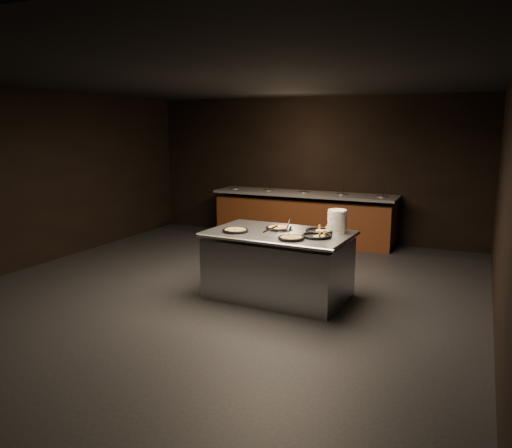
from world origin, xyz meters
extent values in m
cube|color=black|center=(0.00, 0.00, -0.01)|extent=(7.00, 8.00, 0.01)
cube|color=black|center=(0.00, 0.00, 2.90)|extent=(7.00, 8.00, 0.01)
cube|color=black|center=(0.00, 4.00, 1.45)|extent=(7.00, 0.01, 2.90)
cube|color=black|center=(-3.50, 0.00, 1.45)|extent=(0.01, 8.00, 2.90)
cube|color=black|center=(3.50, 0.00, 1.45)|extent=(0.01, 8.00, 2.90)
cube|color=#4E2512|center=(0.00, 3.58, 0.43)|extent=(3.60, 0.75, 0.85)
cube|color=#5E5E63|center=(0.00, 3.58, 0.97)|extent=(3.70, 0.83, 0.05)
cube|color=#311D0B|center=(0.00, 3.58, 0.04)|extent=(3.60, 0.69, 0.08)
cylinder|color=#B1B3B8|center=(-1.55, 3.58, 0.98)|extent=(0.22, 0.22, 0.08)
cylinder|color=olive|center=(-1.55, 3.58, 1.00)|extent=(0.19, 0.19, 0.02)
cylinder|color=black|center=(-1.52, 3.56, 1.09)|extent=(0.04, 0.10, 0.19)
cylinder|color=#B1B3B8|center=(-0.78, 3.58, 0.98)|extent=(0.22, 0.22, 0.08)
cylinder|color=olive|center=(-0.78, 3.58, 1.00)|extent=(0.19, 0.19, 0.02)
cylinder|color=black|center=(-0.74, 3.56, 1.09)|extent=(0.04, 0.10, 0.19)
cylinder|color=#B1B3B8|center=(0.00, 3.58, 0.98)|extent=(0.22, 0.22, 0.08)
cylinder|color=olive|center=(0.00, 3.58, 1.00)|extent=(0.19, 0.19, 0.02)
cylinder|color=black|center=(0.03, 3.56, 1.09)|extent=(0.04, 0.10, 0.19)
cylinder|color=#B1B3B8|center=(0.78, 3.58, 0.98)|extent=(0.22, 0.22, 0.08)
cylinder|color=olive|center=(0.78, 3.58, 1.00)|extent=(0.19, 0.19, 0.02)
cylinder|color=black|center=(0.81, 3.56, 1.09)|extent=(0.04, 0.10, 0.19)
cylinder|color=#B1B3B8|center=(1.55, 3.58, 0.98)|extent=(0.22, 0.22, 0.08)
cylinder|color=olive|center=(1.55, 3.58, 1.00)|extent=(0.19, 0.19, 0.02)
cylinder|color=black|center=(1.58, 3.56, 1.09)|extent=(0.04, 0.10, 0.19)
cube|color=#B1B3B8|center=(0.81, 0.21, 0.41)|extent=(1.87, 1.21, 0.82)
cube|color=#B1B3B8|center=(0.81, 0.21, 0.89)|extent=(1.96, 1.29, 0.04)
cylinder|color=#B1B3B8|center=(0.81, -0.39, 0.89)|extent=(1.90, 0.15, 0.04)
cylinder|color=white|center=(1.52, 0.52, 1.06)|extent=(0.25, 0.25, 0.30)
cylinder|color=black|center=(0.27, -0.02, 0.91)|extent=(0.33, 0.33, 0.01)
torus|color=black|center=(0.27, -0.02, 0.93)|extent=(0.36, 0.36, 0.04)
torus|color=olive|center=(0.27, -0.02, 0.93)|extent=(0.29, 0.29, 0.03)
cylinder|color=tan|center=(0.27, -0.02, 0.93)|extent=(0.25, 0.25, 0.02)
cube|color=black|center=(0.27, -0.02, 0.94)|extent=(0.13, 0.22, 0.00)
cube|color=black|center=(0.27, -0.02, 0.94)|extent=(0.22, 0.13, 0.00)
cylinder|color=black|center=(0.74, 0.39, 0.91)|extent=(0.34, 0.34, 0.01)
torus|color=black|center=(0.74, 0.39, 0.93)|extent=(0.36, 0.36, 0.04)
torus|color=olive|center=(0.74, 0.39, 0.93)|extent=(0.30, 0.30, 0.03)
cylinder|color=#C99049|center=(0.74, 0.39, 0.93)|extent=(0.26, 0.26, 0.02)
cube|color=black|center=(0.74, 0.39, 0.94)|extent=(0.11, 0.24, 0.00)
cube|color=black|center=(0.74, 0.39, 0.94)|extent=(0.24, 0.11, 0.00)
cylinder|color=black|center=(1.31, 0.43, 0.91)|extent=(0.36, 0.36, 0.01)
torus|color=black|center=(1.31, 0.43, 0.93)|extent=(0.39, 0.39, 0.04)
cylinder|color=black|center=(1.12, -0.14, 0.91)|extent=(0.31, 0.31, 0.01)
torus|color=black|center=(1.12, -0.14, 0.93)|extent=(0.34, 0.34, 0.04)
torus|color=olive|center=(1.12, -0.14, 0.93)|extent=(0.28, 0.28, 0.03)
cylinder|color=tan|center=(1.12, -0.14, 0.93)|extent=(0.23, 0.23, 0.02)
cube|color=black|center=(1.12, -0.14, 0.94)|extent=(0.15, 0.19, 0.00)
cube|color=black|center=(1.12, -0.14, 0.94)|extent=(0.19, 0.15, 0.00)
cylinder|color=black|center=(1.37, 0.12, 0.91)|extent=(0.36, 0.36, 0.01)
torus|color=black|center=(1.37, 0.12, 0.93)|extent=(0.39, 0.39, 0.04)
cube|color=#B1B3B8|center=(0.89, 0.41, 0.93)|extent=(0.11, 0.13, 0.00)
cylinder|color=black|center=(0.92, 0.25, 1.01)|extent=(0.05, 0.20, 0.13)
cylinder|color=#B1B3B8|center=(0.91, 0.33, 0.96)|extent=(0.03, 0.10, 0.08)
cube|color=#B1B3B8|center=(0.98, -0.12, 0.93)|extent=(0.12, 0.10, 0.00)
cylinder|color=black|center=(0.82, -0.12, 1.01)|extent=(0.21, 0.03, 0.13)
cylinder|color=#B1B3B8|center=(0.90, -0.12, 0.96)|extent=(0.11, 0.02, 0.08)
camera|label=1|loc=(3.25, -5.89, 2.30)|focal=35.00mm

